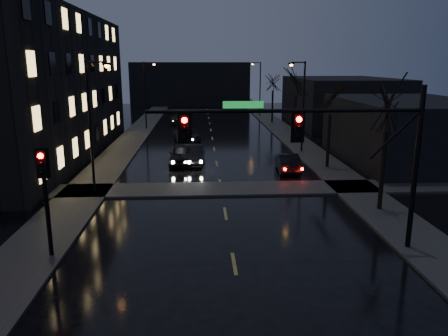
{
  "coord_description": "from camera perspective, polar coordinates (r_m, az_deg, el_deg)",
  "views": [
    {
      "loc": [
        -1.3,
        -8.07,
        7.83
      ],
      "look_at": [
        -0.23,
        11.14,
        3.2
      ],
      "focal_mm": 35.0,
      "sensor_mm": 36.0,
      "label": 1
    }
  ],
  "objects": [
    {
      "name": "sidewalk_left",
      "position": [
        44.36,
        -12.49,
        3.12
      ],
      "size": [
        3.0,
        140.0,
        0.12
      ],
      "primitive_type": "cube",
      "color": "#2D2D2B",
      "rests_on": "ground"
    },
    {
      "name": "sidewalk_right",
      "position": [
        44.85,
        9.51,
        3.37
      ],
      "size": [
        3.0,
        140.0,
        0.12
      ],
      "primitive_type": "cube",
      "color": "#2D2D2B",
      "rests_on": "ground"
    },
    {
      "name": "sidewalk_cross",
      "position": [
        27.72,
        -0.36,
        -2.75
      ],
      "size": [
        40.0,
        3.0,
        0.12
      ],
      "primitive_type": "cube",
      "color": "#2D2D2B",
      "rests_on": "ground"
    },
    {
      "name": "apartment_block",
      "position": [
        41.04,
        -25.3,
        9.71
      ],
      "size": [
        12.0,
        30.0,
        12.0
      ],
      "primitive_type": "cube",
      "color": "black",
      "rests_on": "ground"
    },
    {
      "name": "commercial_right_near",
      "position": [
        38.36,
        22.91,
        4.48
      ],
      "size": [
        10.0,
        14.0,
        5.0
      ],
      "primitive_type": "cube",
      "color": "black",
      "rests_on": "ground"
    },
    {
      "name": "commercial_right_far",
      "position": [
        59.18,
        15.01,
        8.4
      ],
      "size": [
        12.0,
        18.0,
        6.0
      ],
      "primitive_type": "cube",
      "color": "black",
      "rests_on": "ground"
    },
    {
      "name": "far_block",
      "position": [
        86.18,
        -4.38,
        10.95
      ],
      "size": [
        22.0,
        10.0,
        8.0
      ],
      "primitive_type": "cube",
      "color": "black",
      "rests_on": "ground"
    },
    {
      "name": "signal_mast",
      "position": [
        18.07,
        13.44,
        3.73
      ],
      "size": [
        11.11,
        0.41,
        7.0
      ],
      "color": "black",
      "rests_on": "ground"
    },
    {
      "name": "signal_pole_left",
      "position": [
        18.79,
        -22.35,
        -2.37
      ],
      "size": [
        0.35,
        0.41,
        4.53
      ],
      "color": "black",
      "rests_on": "ground"
    },
    {
      "name": "tree_near",
      "position": [
        24.16,
        20.75,
        8.84
      ],
      "size": [
        3.52,
        3.52,
        8.08
      ],
      "color": "black",
      "rests_on": "ground"
    },
    {
      "name": "tree_mid_a",
      "position": [
        33.57,
        13.83,
        9.73
      ],
      "size": [
        3.3,
        3.3,
        7.58
      ],
      "color": "black",
      "rests_on": "ground"
    },
    {
      "name": "tree_mid_b",
      "position": [
        45.15,
        9.43,
        11.81
      ],
      "size": [
        3.74,
        3.74,
        8.59
      ],
      "color": "black",
      "rests_on": "ground"
    },
    {
      "name": "tree_far",
      "position": [
        58.9,
        6.44,
        11.73
      ],
      "size": [
        3.43,
        3.43,
        7.88
      ],
      "color": "black",
      "rests_on": "ground"
    },
    {
      "name": "streetlight_l_near",
      "position": [
        26.99,
        -16.72,
        6.46
      ],
      "size": [
        1.53,
        0.28,
        8.0
      ],
      "color": "black",
      "rests_on": "ground"
    },
    {
      "name": "streetlight_l_far",
      "position": [
        53.53,
        -10.07,
        10.06
      ],
      "size": [
        1.53,
        0.28,
        8.0
      ],
      "color": "black",
      "rests_on": "ground"
    },
    {
      "name": "streetlight_r_mid",
      "position": [
        39.22,
        10.05,
        8.86
      ],
      "size": [
        1.53,
        0.28,
        8.0
      ],
      "color": "black",
      "rests_on": "ground"
    },
    {
      "name": "streetlight_r_far",
      "position": [
        66.74,
        4.56,
        10.87
      ],
      "size": [
        1.53,
        0.28,
        8.0
      ],
      "color": "black",
      "rests_on": "ground"
    },
    {
      "name": "oncoming_car_a",
      "position": [
        34.74,
        -5.49,
        1.81
      ],
      "size": [
        2.01,
        4.78,
        1.61
      ],
      "primitive_type": "imported",
      "rotation": [
        0.0,
        0.0,
        -0.02
      ],
      "color": "black",
      "rests_on": "ground"
    },
    {
      "name": "oncoming_car_b",
      "position": [
        34.78,
        -4.01,
        1.75
      ],
      "size": [
        1.87,
        4.63,
        1.5
      ],
      "primitive_type": "imported",
      "rotation": [
        0.0,
        0.0,
        -0.06
      ],
      "color": "black",
      "rests_on": "ground"
    },
    {
      "name": "oncoming_car_c",
      "position": [
        44.22,
        -4.86,
        4.21
      ],
      "size": [
        2.98,
        5.33,
        1.41
      ],
      "primitive_type": "imported",
      "rotation": [
        0.0,
        0.0,
        0.13
      ],
      "color": "black",
      "rests_on": "ground"
    },
    {
      "name": "oncoming_car_d",
      "position": [
        59.11,
        -5.9,
        6.65
      ],
      "size": [
        2.52,
        5.7,
        1.63
      ],
      "primitive_type": "imported",
      "rotation": [
        0.0,
        0.0,
        0.04
      ],
      "color": "black",
      "rests_on": "ground"
    },
    {
      "name": "lead_car",
      "position": [
        32.61,
        8.28,
        0.74
      ],
      "size": [
        1.67,
        4.25,
        1.38
      ],
      "primitive_type": "imported",
      "rotation": [
        0.0,
        0.0,
        3.09
      ],
      "color": "black",
      "rests_on": "ground"
    }
  ]
}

